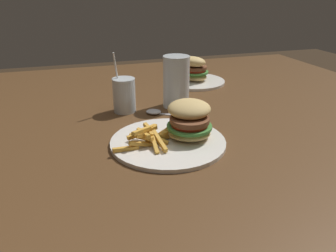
# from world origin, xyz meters

# --- Properties ---
(dining_table) EXTENTS (1.66, 1.34, 0.71)m
(dining_table) POSITION_xyz_m (0.00, 0.00, 0.64)
(dining_table) COLOR brown
(dining_table) RESTS_ON ground_plane
(meal_plate_near) EXTENTS (0.29, 0.29, 0.11)m
(meal_plate_near) POSITION_xyz_m (-0.08, -0.23, 0.74)
(meal_plate_near) COLOR white
(meal_plate_near) RESTS_ON dining_table
(beer_glass) EXTENTS (0.08, 0.08, 0.16)m
(beer_glass) POSITION_xyz_m (-0.00, 0.02, 0.79)
(beer_glass) COLOR silver
(beer_glass) RESTS_ON dining_table
(juice_glass) EXTENTS (0.07, 0.07, 0.18)m
(juice_glass) POSITION_xyz_m (-0.17, 0.03, 0.76)
(juice_glass) COLOR silver
(juice_glass) RESTS_ON dining_table
(spoon) EXTENTS (0.14, 0.10, 0.01)m
(spoon) POSITION_xyz_m (-0.08, -0.02, 0.72)
(spoon) COLOR silver
(spoon) RESTS_ON dining_table
(meal_plate_far) EXTENTS (0.24, 0.24, 0.11)m
(meal_plate_far) POSITION_xyz_m (0.16, 0.26, 0.75)
(meal_plate_far) COLOR white
(meal_plate_far) RESTS_ON dining_table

